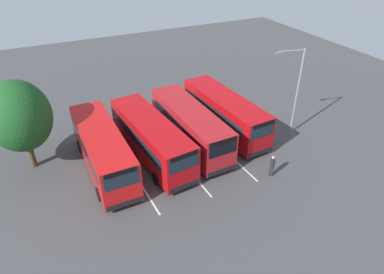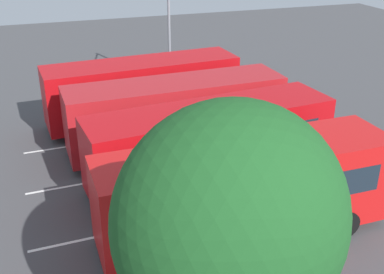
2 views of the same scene
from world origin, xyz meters
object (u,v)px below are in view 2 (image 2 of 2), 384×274
Objects in this scene: bus_center_right at (177,113)px; street_lamp at (169,18)px; bus_center_left at (212,143)px; pedestrian at (267,90)px; bus_far_right at (143,89)px; bus_far_left at (248,189)px; depot_tree at (230,222)px.

street_lamp is (2.05, 8.11, 2.47)m from bus_center_right.
pedestrian is (5.72, 6.64, -0.73)m from bus_center_left.
street_lamp is at bearing -6.41° from pedestrian.
bus_far_right is 5.71× the size of pedestrian.
street_lamp reaches higher than bus_center_right.
bus_far_left is 0.98× the size of bus_center_left.
bus_far_left is 1.45× the size of depot_tree.
bus_center_right is 11.97m from depot_tree.
depot_tree reaches higher than pedestrian.
bus_far_left is 6.87m from bus_center_right.
bus_far_left and bus_center_left have the same top height.
bus_center_right is (-0.22, 6.86, 0.00)m from bus_far_left.
bus_far_right is at bearing 41.92° from pedestrian.
street_lamp is at bearing 73.98° from bus_center_right.
bus_center_left is 6.90m from bus_far_right.
depot_tree reaches higher than bus_far_right.
street_lamp reaches higher than bus_far_right.
bus_center_left is 3.34m from bus_center_right.
bus_far_right is 1.46× the size of depot_tree.
bus_far_left is 0.99× the size of bus_far_right.
bus_center_right is at bearing -1.37° from street_lamp.
bus_center_right is at bearing 90.96° from bus_far_left.
street_lamp is at bearing 82.13° from bus_far_left.
bus_far_right is 5.88m from street_lamp.
pedestrian is at bearing 52.89° from street_lamp.
bus_center_right is at bearing 78.15° from depot_tree.
depot_tree is (-4.46, -19.58, -0.06)m from street_lamp.
bus_center_left is at bearing 86.94° from bus_far_left.
bus_center_right is 1.32× the size of street_lamp.
bus_far_left is at bearing 60.30° from depot_tree.
bus_far_left is at bearing -98.06° from bus_center_left.
bus_center_right is 1.45× the size of depot_tree.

